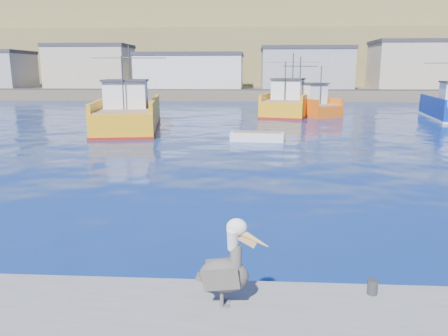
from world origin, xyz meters
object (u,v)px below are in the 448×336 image
at_px(pelican, 227,268).
at_px(skiff_mid, 257,137).
at_px(boat_orange, 306,105).
at_px(trawler_yellow_a, 130,114).
at_px(trawler_yellow_b, 290,104).

bearing_deg(pelican, skiff_mid, 87.78).
height_order(boat_orange, pelican, boat_orange).
height_order(trawler_yellow_a, trawler_yellow_b, trawler_yellow_a).
xyz_separation_m(boat_orange, skiff_mid, (-5.51, -18.68, -0.81)).
height_order(skiff_mid, pelican, pelican).
relative_size(skiff_mid, pelican, 2.22).
bearing_deg(boat_orange, pelican, -98.86).
xyz_separation_m(trawler_yellow_a, pelican, (9.67, -28.53, 0.04)).
bearing_deg(pelican, boat_orange, 81.14).
xyz_separation_m(skiff_mid, pelican, (-0.86, -22.22, 0.96)).
distance_m(trawler_yellow_a, trawler_yellow_b, 19.34).
relative_size(boat_orange, pelican, 5.64).
distance_m(trawler_yellow_b, skiff_mid, 19.67).
bearing_deg(trawler_yellow_b, skiff_mid, -101.25).
xyz_separation_m(trawler_yellow_a, skiff_mid, (10.53, -6.31, -0.92)).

